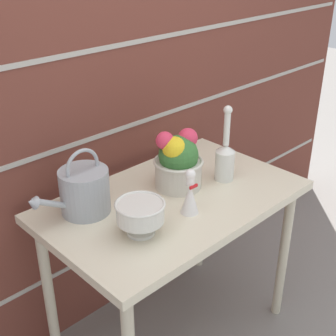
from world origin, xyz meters
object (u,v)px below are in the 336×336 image
(watering_can, at_px, (84,190))
(figurine_vase, at_px, (190,195))
(flower_planter, at_px, (178,161))
(glass_decanter, at_px, (225,158))
(crystal_pedestal_bowl, at_px, (140,213))

(watering_can, xyz_separation_m, figurine_vase, (0.28, -0.28, -0.02))
(flower_planter, bearing_deg, watering_can, 164.81)
(glass_decanter, bearing_deg, flower_planter, 153.73)
(flower_planter, distance_m, glass_decanter, 0.21)
(glass_decanter, height_order, figurine_vase, glass_decanter)
(flower_planter, relative_size, figurine_vase, 1.38)
(glass_decanter, bearing_deg, watering_can, 161.04)
(watering_can, bearing_deg, flower_planter, -15.19)
(glass_decanter, distance_m, figurine_vase, 0.31)
(watering_can, relative_size, figurine_vase, 1.82)
(figurine_vase, bearing_deg, watering_can, 135.01)
(watering_can, height_order, figurine_vase, watering_can)
(watering_can, xyz_separation_m, glass_decanter, (0.58, -0.20, 0.01))
(crystal_pedestal_bowl, xyz_separation_m, glass_decanter, (0.52, 0.06, 0.02))
(crystal_pedestal_bowl, relative_size, figurine_vase, 0.97)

